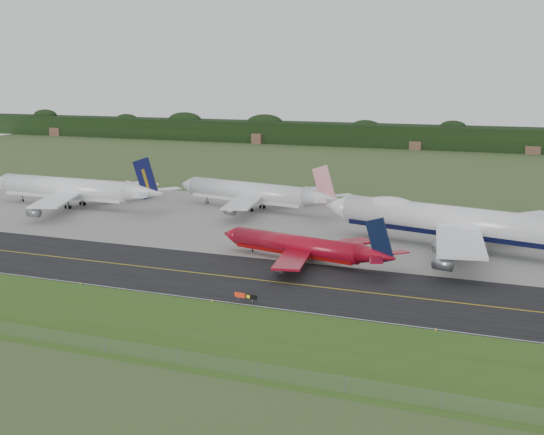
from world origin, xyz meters
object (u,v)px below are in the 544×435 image
at_px(jet_red_737, 304,247).
at_px(taxiway_sign, 246,296).
at_px(jet_navy_gold, 74,189).
at_px(jet_ba_747, 460,222).
at_px(jet_star_tail, 256,193).

bearing_deg(jet_red_737, taxiway_sign, -88.67).
relative_size(jet_navy_gold, taxiway_sign, 14.03).
distance_m(jet_navy_gold, taxiway_sign, 110.72).
xyz_separation_m(jet_ba_747, taxiway_sign, (-27.49, -55.71, -5.22)).
bearing_deg(jet_red_737, jet_ba_747, 41.12).
bearing_deg(jet_navy_gold, taxiway_sign, -37.42).
bearing_deg(taxiway_sign, jet_red_737, 91.33).
xyz_separation_m(jet_ba_747, jet_star_tail, (-63.38, 28.20, -1.30)).
bearing_deg(jet_navy_gold, jet_ba_747, -5.71).
bearing_deg(jet_star_tail, jet_red_737, -56.34).
height_order(jet_red_737, jet_navy_gold, jet_navy_gold).
distance_m(jet_ba_747, taxiway_sign, 62.34).
xyz_separation_m(jet_red_737, jet_star_tail, (-35.17, 52.83, 1.75)).
relative_size(jet_ba_747, jet_red_737, 1.69).
bearing_deg(jet_navy_gold, jet_star_tail, 17.78).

